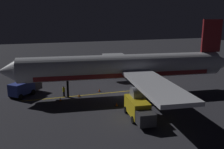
{
  "coord_description": "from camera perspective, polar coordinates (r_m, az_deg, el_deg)",
  "views": [
    {
      "loc": [
        -36.44,
        14.42,
        12.65
      ],
      "look_at": [
        0.0,
        2.0,
        3.5
      ],
      "focal_mm": 38.59,
      "sensor_mm": 36.0,
      "label": 1
    }
  ],
  "objects": [
    {
      "name": "ground_plane",
      "position": [
        41.21,
        2.64,
        -4.67
      ],
      "size": [
        180.0,
        180.0,
        0.2
      ],
      "primitive_type": "cube",
      "color": "#2F2F36"
    },
    {
      "name": "catering_truck",
      "position": [
        30.96,
        6.26,
        -8.25
      ],
      "size": [
        6.78,
        2.85,
        2.47
      ],
      "color": "gold",
      "rests_on": "ground_plane"
    },
    {
      "name": "ground_crew_worker",
      "position": [
        40.12,
        -11.35,
        -3.95
      ],
      "size": [
        0.4,
        0.4,
        1.74
      ],
      "color": "black",
      "rests_on": "ground_plane"
    },
    {
      "name": "baggage_truck",
      "position": [
        42.53,
        -19.99,
        -3.06
      ],
      "size": [
        5.6,
        5.46,
        2.34
      ],
      "color": "navy",
      "rests_on": "ground_plane"
    },
    {
      "name": "airliner",
      "position": [
        40.18,
        3.58,
        1.71
      ],
      "size": [
        35.25,
        40.67,
        12.35
      ],
      "color": "silver",
      "rests_on": "ground_plane"
    },
    {
      "name": "traffic_cone_under_wing",
      "position": [
        38.43,
        -12.15,
        -5.77
      ],
      "size": [
        0.5,
        0.5,
        0.55
      ],
      "color": "#EA590F",
      "rests_on": "ground_plane"
    },
    {
      "name": "traffic_cone_near_left",
      "position": [
        42.18,
        -3.01,
        -3.75
      ],
      "size": [
        0.5,
        0.5,
        0.55
      ],
      "color": "#EA590F",
      "rests_on": "ground_plane"
    },
    {
      "name": "apron_guide_stripe",
      "position": [
        41.07,
        -3.2,
        -4.59
      ],
      "size": [
        0.79,
        24.64,
        0.01
      ],
      "primitive_type": "cube",
      "rotation": [
        0.0,
        0.0,
        -0.02
      ],
      "color": "gold",
      "rests_on": "ground_plane"
    },
    {
      "name": "traffic_cone_near_right",
      "position": [
        35.48,
        1.11,
        -7.09
      ],
      "size": [
        0.5,
        0.5,
        0.55
      ],
      "color": "#EA590F",
      "rests_on": "ground_plane"
    },
    {
      "name": "traffic_cone_far",
      "position": [
        39.73,
        -7.8,
        -4.95
      ],
      "size": [
        0.5,
        0.5,
        0.55
      ],
      "color": "#EA590F",
      "rests_on": "ground_plane"
    }
  ]
}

